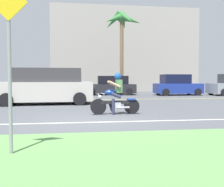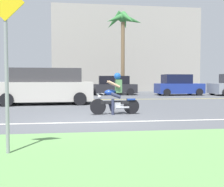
{
  "view_description": "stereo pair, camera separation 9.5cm",
  "coord_description": "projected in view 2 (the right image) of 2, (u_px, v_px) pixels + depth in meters",
  "views": [
    {
      "loc": [
        -0.47,
        -8.54,
        1.3
      ],
      "look_at": [
        1.19,
        2.89,
        0.69
      ],
      "focal_mm": 44.26,
      "sensor_mm": 36.0,
      "label": 1
    },
    {
      "loc": [
        -0.37,
        -8.56,
        1.3
      ],
      "look_at": [
        1.19,
        2.89,
        0.69
      ],
      "focal_mm": 44.26,
      "sensor_mm": 36.0,
      "label": 2
    }
  ],
  "objects": [
    {
      "name": "grass_median",
      "position": [
        98.0,
        156.0,
        4.53
      ],
      "size": [
        56.0,
        3.8,
        0.06
      ],
      "primitive_type": "cube",
      "color": "#5B8C4C",
      "rests_on": "ground"
    },
    {
      "name": "palm_tree_1",
      "position": [
        123.0,
        25.0,
        23.84
      ],
      "size": [
        3.44,
        3.41,
        7.22
      ],
      "color": "brown",
      "rests_on": "ground"
    },
    {
      "name": "parked_car_2",
      "position": [
        112.0,
        86.0,
        22.54
      ],
      "size": [
        4.27,
        2.24,
        1.54
      ],
      "color": "#232328",
      "rests_on": "ground"
    },
    {
      "name": "street_sign",
      "position": [
        6.0,
        53.0,
        4.5
      ],
      "size": [
        0.62,
        0.06,
        2.85
      ],
      "color": "gray",
      "rests_on": "ground"
    },
    {
      "name": "parked_car_3",
      "position": [
        178.0,
        86.0,
        21.99
      ],
      "size": [
        3.65,
        1.94,
        1.66
      ],
      "color": "navy",
      "rests_on": "ground"
    },
    {
      "name": "building_far",
      "position": [
        125.0,
        51.0,
        29.82
      ],
      "size": [
        15.32,
        4.0,
        8.68
      ],
      "primitive_type": "cube",
      "color": "#A8A399",
      "rests_on": "ground"
    },
    {
      "name": "ground",
      "position": [
        84.0,
        110.0,
        11.56
      ],
      "size": [
        56.0,
        30.0,
        0.04
      ],
      "primitive_type": "cube",
      "color": "#4C4F54"
    },
    {
      "name": "lane_line_near",
      "position": [
        87.0,
        122.0,
        8.23
      ],
      "size": [
        50.4,
        0.12,
        0.01
      ],
      "primitive_type": "cube",
      "color": "silver",
      "rests_on": "ground"
    },
    {
      "name": "suv_nearby",
      "position": [
        46.0,
        87.0,
        14.16
      ],
      "size": [
        5.02,
        2.26,
        1.84
      ],
      "color": "beige",
      "rests_on": "ground"
    },
    {
      "name": "motorcyclist",
      "position": [
        115.0,
        97.0,
        10.08
      ],
      "size": [
        1.82,
        0.59,
        1.52
      ],
      "color": "black",
      "rests_on": "ground"
    },
    {
      "name": "lane_line_far",
      "position": [
        81.0,
        100.0,
        17.13
      ],
      "size": [
        50.4,
        0.12,
        0.01
      ],
      "primitive_type": "cube",
      "color": "yellow",
      "rests_on": "ground"
    },
    {
      "name": "parked_car_1",
      "position": [
        51.0,
        87.0,
        21.75
      ],
      "size": [
        3.74,
        2.13,
        1.41
      ],
      "color": "#232328",
      "rests_on": "ground"
    }
  ]
}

